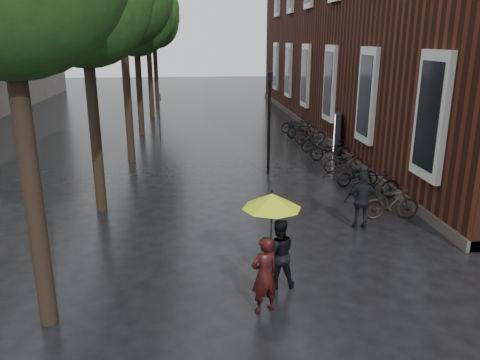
{
  "coord_description": "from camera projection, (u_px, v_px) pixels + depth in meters",
  "views": [
    {
      "loc": [
        -1.22,
        -6.93,
        5.08
      ],
      "look_at": [
        0.0,
        5.17,
        1.4
      ],
      "focal_mm": 35.0,
      "sensor_mm": 36.0,
      "label": 1
    }
  ],
  "objects": [
    {
      "name": "ground",
      "position": [
        270.0,
        341.0,
        8.18
      ],
      "size": [
        120.0,
        120.0,
        0.0
      ],
      "primitive_type": "plane",
      "color": "black"
    },
    {
      "name": "pedestrian_walking",
      "position": [
        362.0,
        201.0,
        12.8
      ],
      "size": [
        1.02,
        0.57,
        1.63
      ],
      "primitive_type": "imported",
      "rotation": [
        0.0,
        0.0,
        2.95
      ],
      "color": "black",
      "rests_on": "ground"
    },
    {
      "name": "street_trees",
      "position": [
        128.0,
        10.0,
        21.11
      ],
      "size": [
        4.33,
        34.03,
        8.91
      ],
      "color": "black",
      "rests_on": "ground"
    },
    {
      "name": "person_black",
      "position": [
        278.0,
        253.0,
        9.81
      ],
      "size": [
        0.74,
        0.58,
        1.52
      ],
      "primitive_type": "imported",
      "rotation": [
        0.0,
        0.0,
        3.15
      ],
      "color": "black",
      "rests_on": "ground"
    },
    {
      "name": "brick_building",
      "position": [
        401.0,
        22.0,
        25.99
      ],
      "size": [
        10.2,
        33.2,
        12.0
      ],
      "color": "#38160F",
      "rests_on": "ground"
    },
    {
      "name": "person_burgundy",
      "position": [
        264.0,
        275.0,
        8.88
      ],
      "size": [
        0.67,
        0.56,
        1.56
      ],
      "primitive_type": "imported",
      "rotation": [
        0.0,
        0.0,
        3.53
      ],
      "color": "black",
      "rests_on": "ground"
    },
    {
      "name": "parked_bicycles",
      "position": [
        328.0,
        149.0,
        20.37
      ],
      "size": [
        1.99,
        14.14,
        0.99
      ],
      "color": "black",
      "rests_on": "ground"
    },
    {
      "name": "lime_umbrella",
      "position": [
        272.0,
        201.0,
        9.03
      ],
      "size": [
        1.17,
        1.17,
        1.72
      ],
      "rotation": [
        0.0,
        0.0,
        0.23
      ],
      "color": "black",
      "rests_on": "ground"
    },
    {
      "name": "ad_lightbox",
      "position": [
        337.0,
        134.0,
        21.3
      ],
      "size": [
        0.28,
        1.23,
        1.86
      ],
      "rotation": [
        0.0,
        0.0,
        -0.31
      ],
      "color": "black",
      "rests_on": "ground"
    },
    {
      "name": "cycle_sign",
      "position": [
        160.0,
        109.0,
        24.08
      ],
      "size": [
        0.13,
        0.44,
        2.42
      ],
      "rotation": [
        0.0,
        0.0,
        0.18
      ],
      "color": "#262628",
      "rests_on": "ground"
    },
    {
      "name": "lamp_post",
      "position": [
        269.0,
        114.0,
        17.65
      ],
      "size": [
        0.2,
        0.2,
        3.9
      ],
      "rotation": [
        0.0,
        0.0,
        0.02
      ],
      "color": "black",
      "rests_on": "ground"
    }
  ]
}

